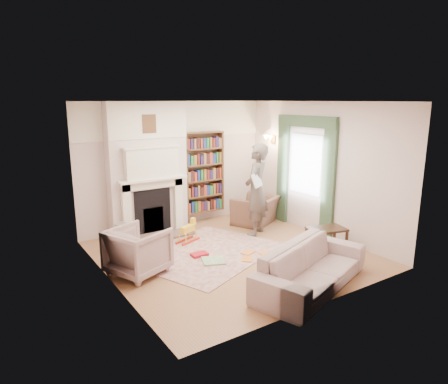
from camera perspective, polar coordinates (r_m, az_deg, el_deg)
floor at (r=7.59m, az=1.05°, el=-8.85°), size 4.50×4.50×0.00m
ceiling at (r=7.04m, az=1.15°, el=12.81°), size 4.50×4.50×0.00m
wall_back at (r=9.10m, az=-6.95°, el=3.92°), size 4.50×0.00×4.50m
wall_front at (r=5.52m, az=14.40°, el=-2.39°), size 4.50×0.00×4.50m
wall_left at (r=6.22m, az=-16.27°, el=-0.77°), size 0.00×4.50×4.50m
wall_right at (r=8.63m, az=13.54°, el=3.16°), size 0.00×4.50×4.50m
fireplace at (r=8.61m, az=-10.82°, el=3.18°), size 1.70×0.58×2.80m
bookcase at (r=9.33m, az=-2.98°, el=2.83°), size 1.00×0.24×1.85m
window at (r=8.89m, az=11.62°, el=3.86°), size 0.02×0.90×1.30m
curtain_left at (r=8.43m, az=14.71°, el=1.48°), size 0.07×0.32×2.40m
curtain_right at (r=9.41m, az=8.40°, el=2.95°), size 0.07×0.32×2.40m
pelmet at (r=8.76m, az=11.69°, el=9.85°), size 0.09×1.70×0.24m
wall_sconce at (r=9.50m, az=6.15°, el=7.38°), size 0.20×0.24×0.24m
rug at (r=7.64m, az=-2.41°, el=-8.66°), size 3.13×2.80×0.01m
armchair_reading at (r=9.31m, az=4.50°, el=-2.62°), size 1.25×1.20×0.64m
armchair_left at (r=6.80m, az=-12.19°, el=-8.24°), size 1.13×1.12×0.79m
sofa at (r=6.36m, az=12.40°, el=-10.41°), size 2.43×1.57×0.66m
man_reading at (r=8.43m, az=4.66°, el=0.30°), size 0.85×0.78×1.95m
newspaper at (r=8.13m, az=4.72°, el=1.69°), size 0.41×0.32×0.28m
coffee_table at (r=7.93m, az=14.39°, el=-6.56°), size 0.79×0.61×0.45m
paraffin_heater at (r=7.89m, az=-14.31°, el=-6.27°), size 0.28×0.28×0.55m
rocking_horse at (r=8.14m, az=-5.23°, el=-5.61°), size 0.57×0.39×0.47m
board_game at (r=7.22m, az=-1.52°, el=-9.78°), size 0.51×0.51×0.03m
game_box_lid at (r=7.48m, az=-3.54°, el=-8.90°), size 0.31×0.21×0.05m
comic_annuals at (r=7.51m, az=4.26°, el=-8.96°), size 0.75×0.53×0.02m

